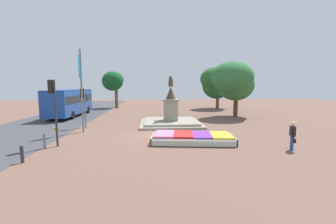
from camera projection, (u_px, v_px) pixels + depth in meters
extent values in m
plane|color=brown|center=(158.00, 136.00, 16.28)|extent=(87.39, 87.39, 0.00)
cube|color=#3D3D42|center=(4.00, 138.00, 15.57)|extent=(7.75, 76.47, 0.01)
cube|color=#38281C|center=(192.00, 139.00, 14.61)|extent=(5.30, 2.87, 0.39)
cube|color=gray|center=(193.00, 143.00, 13.43)|extent=(5.24, 0.73, 0.43)
cube|color=gray|center=(191.00, 135.00, 15.79)|extent=(5.24, 0.73, 0.43)
cube|color=gray|center=(153.00, 138.00, 14.75)|extent=(0.40, 2.48, 0.43)
cube|color=gray|center=(233.00, 139.00, 14.47)|extent=(0.40, 2.48, 0.43)
cube|color=#D86699|center=(164.00, 134.00, 14.68)|extent=(1.46, 2.22, 0.17)
cube|color=red|center=(183.00, 135.00, 14.61)|extent=(1.46, 2.22, 0.16)
cube|color=#72339E|center=(202.00, 135.00, 14.55)|extent=(1.46, 2.22, 0.12)
cube|color=yellow|center=(221.00, 135.00, 14.49)|extent=(1.46, 2.22, 0.12)
cube|color=#B2BCAD|center=(194.00, 143.00, 13.38)|extent=(4.99, 0.80, 0.35)
cube|color=gray|center=(171.00, 123.00, 21.17)|extent=(5.63, 5.63, 0.20)
cube|color=gray|center=(171.00, 121.00, 21.15)|extent=(4.83, 4.83, 0.20)
cube|color=gray|center=(171.00, 110.00, 21.03)|extent=(1.27, 1.27, 1.87)
cube|color=gray|center=(171.00, 100.00, 20.91)|extent=(1.50, 1.50, 0.12)
cone|color=#473823|center=(171.00, 93.00, 20.84)|extent=(0.95, 0.95, 1.17)
cylinder|color=#473823|center=(171.00, 83.00, 20.73)|extent=(0.41, 0.41, 0.68)
sphere|color=#473823|center=(171.00, 78.00, 20.68)|extent=(0.30, 0.30, 0.30)
cylinder|color=#473823|center=(171.00, 82.00, 20.97)|extent=(0.11, 0.49, 0.55)
cylinder|color=#2D2D33|center=(56.00, 114.00, 13.34)|extent=(0.12, 0.12, 3.98)
cube|color=black|center=(51.00, 87.00, 13.15)|extent=(0.26, 0.29, 0.80)
cylinder|color=red|center=(48.00, 82.00, 13.12)|extent=(0.04, 0.14, 0.14)
cylinder|color=#543E08|center=(48.00, 87.00, 13.15)|extent=(0.04, 0.14, 0.14)
cylinder|color=#0D4211|center=(49.00, 91.00, 13.18)|extent=(0.04, 0.14, 0.14)
cube|color=gold|center=(55.00, 129.00, 13.45)|extent=(0.11, 0.17, 0.20)
cylinder|color=slate|center=(85.00, 108.00, 19.47)|extent=(0.12, 0.12, 3.39)
cube|color=black|center=(82.00, 93.00, 19.33)|extent=(0.28, 0.31, 0.80)
cylinder|color=#4B0808|center=(80.00, 90.00, 19.31)|extent=(0.05, 0.14, 0.14)
cylinder|color=yellow|center=(81.00, 93.00, 19.34)|extent=(0.05, 0.14, 0.14)
cylinder|color=#0D4211|center=(81.00, 96.00, 19.37)|extent=(0.05, 0.14, 0.14)
cube|color=gold|center=(84.00, 116.00, 19.55)|extent=(0.12, 0.17, 0.20)
cylinder|color=slate|center=(82.00, 91.00, 17.36)|extent=(0.14, 0.14, 6.43)
cube|color=#1972B2|center=(79.00, 66.00, 16.88)|extent=(0.03, 0.40, 1.73)
cylinder|color=slate|center=(79.00, 55.00, 16.78)|extent=(0.04, 0.54, 0.03)
cube|color=#1E4799|center=(70.00, 102.00, 26.70)|extent=(2.70, 9.27, 2.70)
cube|color=black|center=(70.00, 99.00, 26.65)|extent=(2.71, 8.99, 0.87)
cube|color=navy|center=(69.00, 90.00, 26.53)|extent=(2.65, 9.08, 0.10)
cylinder|color=black|center=(70.00, 110.00, 29.76)|extent=(0.30, 0.91, 0.90)
cylinder|color=black|center=(88.00, 110.00, 29.87)|extent=(0.30, 0.91, 0.90)
cylinder|color=black|center=(50.00, 115.00, 24.27)|extent=(0.30, 0.91, 0.90)
cylinder|color=black|center=(72.00, 115.00, 24.38)|extent=(0.30, 0.91, 0.90)
cylinder|color=#264CA5|center=(291.00, 143.00, 12.82)|extent=(0.13, 0.13, 0.81)
cylinder|color=#264CA5|center=(292.00, 143.00, 12.65)|extent=(0.13, 0.13, 0.81)
cube|color=black|center=(293.00, 131.00, 12.65)|extent=(0.30, 0.42, 0.57)
cylinder|color=black|center=(291.00, 131.00, 12.89)|extent=(0.09, 0.09, 0.54)
cylinder|color=black|center=(294.00, 132.00, 12.42)|extent=(0.09, 0.09, 0.54)
sphere|color=beige|center=(293.00, 124.00, 12.61)|extent=(0.21, 0.21, 0.21)
cube|color=black|center=(294.00, 141.00, 12.42)|extent=(0.18, 0.30, 0.22)
cylinder|color=#2D2D33|center=(22.00, 155.00, 10.61)|extent=(0.16, 0.16, 0.72)
sphere|color=#2D2D33|center=(21.00, 147.00, 10.56)|extent=(0.17, 0.17, 0.17)
cylinder|color=slate|center=(44.00, 142.00, 13.04)|extent=(0.12, 0.12, 0.79)
sphere|color=slate|center=(44.00, 135.00, 12.99)|extent=(0.13, 0.13, 0.13)
cylinder|color=brown|center=(116.00, 97.00, 36.56)|extent=(0.48, 0.48, 3.48)
ellipsoid|color=#184E22|center=(113.00, 79.00, 36.81)|extent=(3.40, 3.39, 2.55)
ellipsoid|color=#154C24|center=(113.00, 81.00, 36.34)|extent=(3.38, 3.13, 3.12)
cylinder|color=brown|center=(217.00, 101.00, 35.63)|extent=(0.50, 0.50, 2.30)
ellipsoid|color=#245B27|center=(216.00, 79.00, 35.21)|extent=(4.80, 5.08, 3.73)
ellipsoid|color=#225C2A|center=(217.00, 86.00, 35.89)|extent=(4.52, 4.25, 4.07)
cylinder|color=#4C3823|center=(236.00, 107.00, 26.68)|extent=(0.51, 0.51, 2.19)
ellipsoid|color=#2F6A32|center=(235.00, 85.00, 26.39)|extent=(4.23, 4.29, 3.62)
ellipsoid|color=#2D6836|center=(232.00, 78.00, 25.42)|extent=(4.72, 4.88, 3.62)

